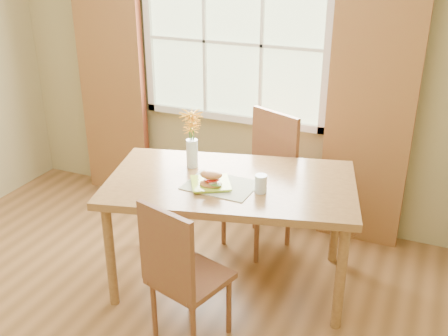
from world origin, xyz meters
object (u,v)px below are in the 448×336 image
dining_table (231,192)px  water_glass (261,184)px  flower_vase (192,132)px  chair_far (265,175)px  chair_near (181,270)px  croissant_sandwich (211,179)px

dining_table → water_glass: (0.24, -0.08, 0.14)m
flower_vase → chair_far: bearing=53.7°
chair_near → flower_vase: size_ratio=2.31×
dining_table → croissant_sandwich: 0.24m
chair_far → water_glass: (0.20, -0.70, 0.27)m
dining_table → chair_far: (0.04, 0.61, -0.13)m
flower_vase → croissant_sandwich: bearing=-45.7°
chair_far → chair_near: bearing=-69.0°
croissant_sandwich → water_glass: 0.32m
dining_table → chair_far: 0.63m
chair_near → water_glass: (0.26, 0.62, 0.33)m
croissant_sandwich → dining_table: bearing=58.2°
chair_far → flower_vase: flower_vase is taller
croissant_sandwich → water_glass: (0.31, 0.09, -0.02)m
dining_table → chair_far: bearing=72.4°
dining_table → chair_near: (-0.02, -0.70, -0.19)m
chair_far → flower_vase: 0.79m
chair_near → flower_vase: 1.02m
chair_near → water_glass: chair_near is taller
chair_far → flower_vase: (-0.37, -0.51, 0.47)m
chair_near → chair_far: (0.06, 1.31, 0.06)m
dining_table → croissant_sandwich: bearing=-125.0°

